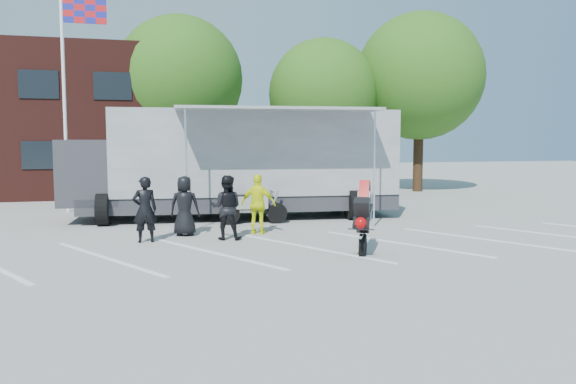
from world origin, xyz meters
name	(u,v)px	position (x,y,z in m)	size (l,w,h in m)	color
ground	(317,257)	(0.00, 0.00, 0.00)	(100.00, 100.00, 0.00)	gray
parking_bay_lines	(305,248)	(0.00, 1.00, 0.01)	(18.00, 5.00, 0.01)	white
office_building	(11,122)	(-10.00, 18.00, 3.50)	(18.00, 8.00, 7.00)	#401914
flagpole	(71,73)	(-6.24, 10.00, 5.05)	(1.61, 0.12, 8.00)	white
tree_left	(179,80)	(-2.00, 16.00, 5.57)	(6.12, 6.12, 8.64)	#382314
tree_mid	(323,94)	(5.00, 15.00, 4.94)	(5.44, 5.44, 7.68)	#382314
tree_right	(420,77)	(10.00, 14.50, 5.88)	(6.46, 6.46, 9.12)	#382314
transporter_truck	(241,218)	(-0.57, 6.84, 0.00)	(11.41, 5.50, 3.63)	#9A9CA3
parked_motorcycle	(254,224)	(-0.45, 5.26, 0.00)	(0.73, 2.20, 1.15)	silver
stunt_bike_rider	(365,251)	(1.31, 0.36, 0.00)	(0.75, 1.60, 1.88)	black
spectator_leather_a	(185,206)	(-2.69, 3.61, 0.83)	(0.81, 0.53, 1.66)	black
spectator_leather_b	(145,209)	(-3.75, 2.84, 0.85)	(0.62, 0.41, 1.71)	black
spectator_leather_c	(226,208)	(-1.66, 2.72, 0.85)	(0.83, 0.65, 1.71)	black
spectator_hivis	(258,204)	(-0.67, 3.37, 0.84)	(0.99, 0.41, 1.69)	#F0FF0D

